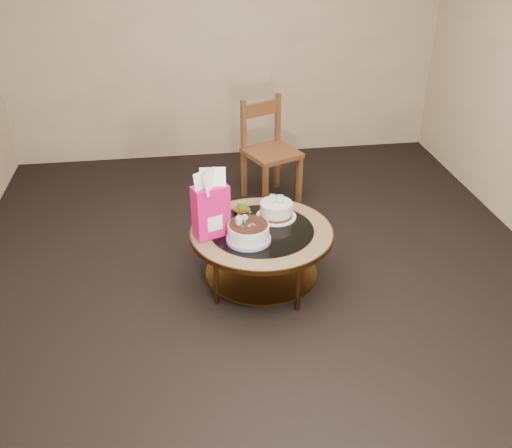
{
  "coord_description": "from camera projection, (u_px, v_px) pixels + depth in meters",
  "views": [
    {
      "loc": [
        -0.54,
        -3.42,
        2.5
      ],
      "look_at": [
        -0.04,
        0.02,
        0.49
      ],
      "focal_mm": 40.0,
      "sensor_mm": 36.0,
      "label": 1
    }
  ],
  "objects": [
    {
      "name": "ground",
      "position": [
        261.0,
        282.0,
        4.24
      ],
      "size": [
        5.0,
        5.0,
        0.0
      ],
      "primitive_type": "plane",
      "color": "black",
      "rests_on": "ground"
    },
    {
      "name": "room_walls",
      "position": [
        262.0,
        76.0,
        3.47
      ],
      "size": [
        4.52,
        5.02,
        2.61
      ],
      "color": "#C3B293",
      "rests_on": "ground"
    },
    {
      "name": "coffee_table",
      "position": [
        262.0,
        239.0,
        4.06
      ],
      "size": [
        1.02,
        1.02,
        0.46
      ],
      "color": "brown",
      "rests_on": "ground"
    },
    {
      "name": "decorated_cake",
      "position": [
        248.0,
        233.0,
        3.86
      ],
      "size": [
        0.31,
        0.31,
        0.18
      ],
      "rotation": [
        0.0,
        0.0,
        0.01
      ],
      "color": "#9F88C0",
      "rests_on": "coffee_table"
    },
    {
      "name": "cream_cake",
      "position": [
        276.0,
        210.0,
        4.14
      ],
      "size": [
        0.29,
        0.29,
        0.19
      ],
      "rotation": [
        0.0,
        0.0,
        -0.29
      ],
      "color": "white",
      "rests_on": "coffee_table"
    },
    {
      "name": "gift_bag",
      "position": [
        211.0,
        204.0,
        3.84
      ],
      "size": [
        0.27,
        0.23,
        0.48
      ],
      "rotation": [
        0.0,
        0.0,
        0.35
      ],
      "color": "#DC1478",
      "rests_on": "coffee_table"
    },
    {
      "name": "pillar_candle",
      "position": [
        242.0,
        208.0,
        4.23
      ],
      "size": [
        0.13,
        0.13,
        0.09
      ],
      "rotation": [
        0.0,
        0.0,
        0.3
      ],
      "color": "#F1E263",
      "rests_on": "coffee_table"
    },
    {
      "name": "dining_chair",
      "position": [
        269.0,
        150.0,
        5.21
      ],
      "size": [
        0.57,
        0.57,
        0.94
      ],
      "rotation": [
        0.0,
        0.0,
        0.41
      ],
      "color": "brown",
      "rests_on": "ground"
    }
  ]
}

